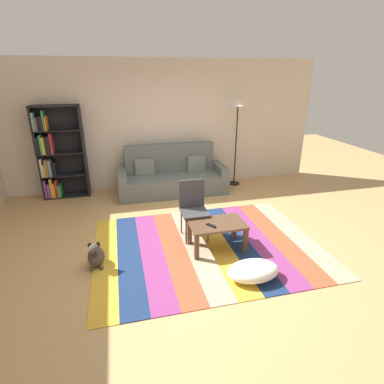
{
  "coord_description": "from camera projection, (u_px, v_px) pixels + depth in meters",
  "views": [
    {
      "loc": [
        -1.04,
        -4.05,
        2.43
      ],
      "look_at": [
        0.04,
        0.3,
        0.65
      ],
      "focal_mm": 28.48,
      "sensor_mm": 36.0,
      "label": 1
    }
  ],
  "objects": [
    {
      "name": "tv_remote",
      "position": [
        211.0,
        225.0,
        4.25
      ],
      "size": [
        0.12,
        0.15,
        0.02
      ],
      "primitive_type": "cube",
      "rotation": [
        0.0,
        0.0,
        0.6
      ],
      "color": "black",
      "rests_on": "coffee_table"
    },
    {
      "name": "dog",
      "position": [
        96.0,
        255.0,
        4.03
      ],
      "size": [
        0.22,
        0.35,
        0.4
      ],
      "color": "#473D33",
      "rests_on": "ground_plane"
    },
    {
      "name": "pouf",
      "position": [
        253.0,
        271.0,
        3.78
      ],
      "size": [
        0.66,
        0.42,
        0.23
      ],
      "primitive_type": "ellipsoid",
      "color": "white",
      "rests_on": "rug"
    },
    {
      "name": "rug",
      "position": [
        207.0,
        246.0,
        4.54
      ],
      "size": [
        3.27,
        2.47,
        0.01
      ],
      "color": "gold",
      "rests_on": "ground_plane"
    },
    {
      "name": "bookshelf",
      "position": [
        55.0,
        155.0,
        6.04
      ],
      "size": [
        0.9,
        0.28,
        1.85
      ],
      "color": "black",
      "rests_on": "ground_plane"
    },
    {
      "name": "ground_plane",
      "position": [
        194.0,
        238.0,
        4.78
      ],
      "size": [
        14.0,
        14.0,
        0.0
      ],
      "primitive_type": "plane",
      "color": "tan"
    },
    {
      "name": "standing_lamp",
      "position": [
        238.0,
        114.0,
        6.49
      ],
      "size": [
        0.32,
        0.32,
        1.89
      ],
      "color": "black",
      "rests_on": "ground_plane"
    },
    {
      "name": "folding_chair",
      "position": [
        193.0,
        204.0,
        4.66
      ],
      "size": [
        0.4,
        0.4,
        0.9
      ],
      "rotation": [
        0.0,
        0.0,
        -0.33
      ],
      "color": "#38383D",
      "rests_on": "ground_plane"
    },
    {
      "name": "back_wall",
      "position": [
        166.0,
        125.0,
        6.58
      ],
      "size": [
        6.8,
        0.1,
        2.7
      ],
      "primitive_type": "cube",
      "color": "beige",
      "rests_on": "ground_plane"
    },
    {
      "name": "couch",
      "position": [
        172.0,
        177.0,
        6.49
      ],
      "size": [
        2.26,
        0.8,
        1.0
      ],
      "color": "#59605B",
      "rests_on": "ground_plane"
    },
    {
      "name": "coffee_table",
      "position": [
        217.0,
        227.0,
        4.37
      ],
      "size": [
        0.79,
        0.5,
        0.41
      ],
      "color": "#513826",
      "rests_on": "rug"
    }
  ]
}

